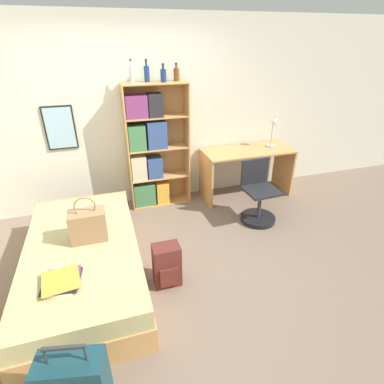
{
  "coord_description": "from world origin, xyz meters",
  "views": [
    {
      "loc": [
        -0.39,
        -2.63,
        2.3
      ],
      "look_at": [
        0.49,
        0.21,
        0.75
      ],
      "focal_mm": 28.0,
      "sensor_mm": 36.0,
      "label": 1
    }
  ],
  "objects_px": {
    "bookcase": "(150,151)",
    "book_stack_on_bed": "(62,280)",
    "bottle_clear": "(163,75)",
    "bed": "(85,261)",
    "desk": "(247,163)",
    "bottle_brown": "(147,73)",
    "desk_lamp": "(275,125)",
    "handbag": "(88,225)",
    "bottle_blue": "(176,74)",
    "desk_chair": "(258,202)",
    "backpack": "(167,265)",
    "bottle_green": "(132,74)"
  },
  "relations": [
    {
      "from": "bottle_brown",
      "to": "handbag",
      "type": "bearing_deg",
      "value": -123.29
    },
    {
      "from": "bottle_brown",
      "to": "bottle_clear",
      "type": "height_order",
      "value": "bottle_brown"
    },
    {
      "from": "book_stack_on_bed",
      "to": "bookcase",
      "type": "xyz_separation_m",
      "value": [
        1.12,
        1.93,
        0.36
      ]
    },
    {
      "from": "bottle_brown",
      "to": "backpack",
      "type": "bearing_deg",
      "value": -96.73
    },
    {
      "from": "bottle_green",
      "to": "bottle_blue",
      "type": "xyz_separation_m",
      "value": [
        0.59,
        0.05,
        -0.02
      ]
    },
    {
      "from": "bookcase",
      "to": "bottle_green",
      "type": "bearing_deg",
      "value": -176.15
    },
    {
      "from": "bottle_blue",
      "to": "backpack",
      "type": "relative_size",
      "value": 0.48
    },
    {
      "from": "handbag",
      "to": "backpack",
      "type": "bearing_deg",
      "value": -28.11
    },
    {
      "from": "handbag",
      "to": "desk",
      "type": "xyz_separation_m",
      "value": [
        2.36,
        1.2,
        -0.08
      ]
    },
    {
      "from": "desk",
      "to": "desk_lamp",
      "type": "bearing_deg",
      "value": 6.22
    },
    {
      "from": "bookcase",
      "to": "backpack",
      "type": "height_order",
      "value": "bookcase"
    },
    {
      "from": "handbag",
      "to": "bookcase",
      "type": "height_order",
      "value": "bookcase"
    },
    {
      "from": "bed",
      "to": "bottle_clear",
      "type": "height_order",
      "value": "bottle_clear"
    },
    {
      "from": "bottle_green",
      "to": "desk_lamp",
      "type": "relative_size",
      "value": 0.58
    },
    {
      "from": "bed",
      "to": "desk_chair",
      "type": "height_order",
      "value": "desk_chair"
    },
    {
      "from": "handbag",
      "to": "bookcase",
      "type": "relative_size",
      "value": 0.27
    },
    {
      "from": "bookcase",
      "to": "desk",
      "type": "bearing_deg",
      "value": -5.85
    },
    {
      "from": "bed",
      "to": "book_stack_on_bed",
      "type": "relative_size",
      "value": 5.46
    },
    {
      "from": "bookcase",
      "to": "bottle_brown",
      "type": "xyz_separation_m",
      "value": [
        0.03,
        0.05,
        1.03
      ]
    },
    {
      "from": "desk_lamp",
      "to": "bottle_clear",
      "type": "bearing_deg",
      "value": 177.53
    },
    {
      "from": "book_stack_on_bed",
      "to": "desk_lamp",
      "type": "bearing_deg",
      "value": 31.02
    },
    {
      "from": "desk",
      "to": "bottle_blue",
      "type": "bearing_deg",
      "value": 170.06
    },
    {
      "from": "bed",
      "to": "bottle_green",
      "type": "xyz_separation_m",
      "value": [
        0.81,
        1.39,
        1.66
      ]
    },
    {
      "from": "handbag",
      "to": "desk_lamp",
      "type": "distance_m",
      "value": 3.1
    },
    {
      "from": "backpack",
      "to": "bookcase",
      "type": "bearing_deg",
      "value": 84.09
    },
    {
      "from": "handbag",
      "to": "bottle_green",
      "type": "height_order",
      "value": "bottle_green"
    },
    {
      "from": "desk",
      "to": "bottle_clear",
      "type": "bearing_deg",
      "value": 174.49
    },
    {
      "from": "desk",
      "to": "desk_chair",
      "type": "relative_size",
      "value": 1.65
    },
    {
      "from": "handbag",
      "to": "bottle_blue",
      "type": "distance_m",
      "value": 2.27
    },
    {
      "from": "backpack",
      "to": "book_stack_on_bed",
      "type": "bearing_deg",
      "value": -167.88
    },
    {
      "from": "bed",
      "to": "desk",
      "type": "bearing_deg",
      "value": 26.92
    },
    {
      "from": "bottle_brown",
      "to": "desk_lamp",
      "type": "bearing_deg",
      "value": -4.52
    },
    {
      "from": "bookcase",
      "to": "bottle_clear",
      "type": "bearing_deg",
      "value": -7.66
    },
    {
      "from": "bookcase",
      "to": "bottle_clear",
      "type": "xyz_separation_m",
      "value": [
        0.23,
        -0.03,
        1.01
      ]
    },
    {
      "from": "bottle_green",
      "to": "bottle_brown",
      "type": "height_order",
      "value": "bottle_green"
    },
    {
      "from": "book_stack_on_bed",
      "to": "backpack",
      "type": "distance_m",
      "value": 0.99
    },
    {
      "from": "bottle_clear",
      "to": "bottle_blue",
      "type": "height_order",
      "value": "bottle_clear"
    },
    {
      "from": "bed",
      "to": "bottle_clear",
      "type": "xyz_separation_m",
      "value": [
        1.21,
        1.37,
        1.63
      ]
    },
    {
      "from": "handbag",
      "to": "desk_lamp",
      "type": "relative_size",
      "value": 0.99
    },
    {
      "from": "bottle_brown",
      "to": "bed",
      "type": "bearing_deg",
      "value": -124.97
    },
    {
      "from": "bookcase",
      "to": "book_stack_on_bed",
      "type": "bearing_deg",
      "value": -120.1
    },
    {
      "from": "bottle_blue",
      "to": "backpack",
      "type": "xyz_separation_m",
      "value": [
        -0.6,
        -1.76,
        -1.63
      ]
    },
    {
      "from": "bottle_green",
      "to": "backpack",
      "type": "distance_m",
      "value": 2.38
    },
    {
      "from": "book_stack_on_bed",
      "to": "desk_lamp",
      "type": "xyz_separation_m",
      "value": [
        3.03,
        1.82,
        0.61
      ]
    },
    {
      "from": "bookcase",
      "to": "bottle_brown",
      "type": "height_order",
      "value": "bottle_brown"
    },
    {
      "from": "bed",
      "to": "desk_lamp",
      "type": "relative_size",
      "value": 4.3
    },
    {
      "from": "bottle_clear",
      "to": "bookcase",
      "type": "bearing_deg",
      "value": 172.34
    },
    {
      "from": "desk",
      "to": "backpack",
      "type": "relative_size",
      "value": 2.99
    },
    {
      "from": "handbag",
      "to": "bottle_green",
      "type": "bearing_deg",
      "value": 61.85
    },
    {
      "from": "book_stack_on_bed",
      "to": "bottle_clear",
      "type": "relative_size",
      "value": 1.69
    }
  ]
}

